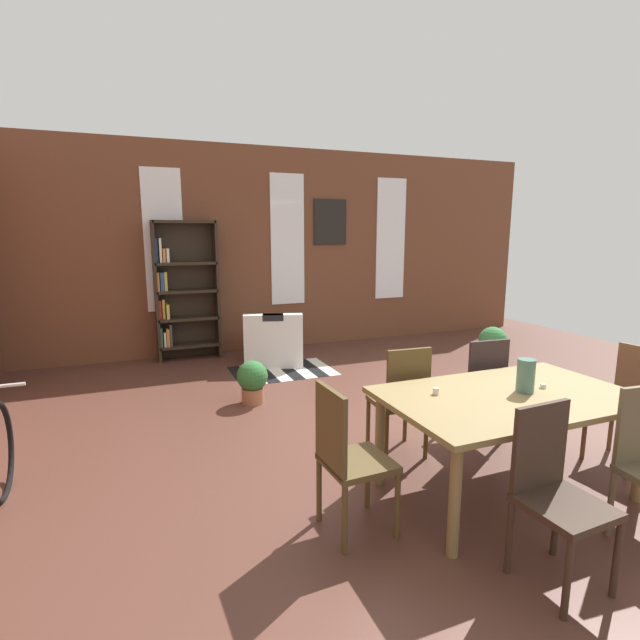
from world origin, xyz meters
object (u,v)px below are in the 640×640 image
bookshelf_tall (182,291)px  armchair_white (273,344)px  potted_plant_corner (492,344)px  dining_chair_far_left (401,398)px  dining_chair_far_right (479,386)px  dining_table (509,405)px  dining_chair_near_left (554,489)px  vase_on_table (526,376)px  potted_plant_by_shelf (252,380)px  dining_chair_head_left (347,455)px  dining_chair_head_right (629,401)px

bookshelf_tall → armchair_white: 1.54m
potted_plant_corner → dining_chair_far_left: bearing=-143.8°
dining_chair_far_right → armchair_white: dining_chair_far_right is taller
dining_table → dining_chair_near_left: dining_chair_near_left is taller
vase_on_table → dining_chair_far_right: vase_on_table is taller
dining_chair_near_left → potted_plant_by_shelf: bearing=104.5°
potted_plant_by_shelf → dining_chair_far_left: bearing=-64.0°
dining_chair_far_left → potted_plant_corner: (2.70, 1.98, -0.23)m
bookshelf_tall → dining_chair_near_left: bearing=-76.6°
dining_chair_far_left → dining_chair_head_left: bearing=-138.0°
armchair_white → potted_plant_corner: size_ratio=1.85×
dining_chair_far_left → potted_plant_by_shelf: (-0.83, 1.70, -0.25)m
potted_plant_corner → dining_chair_near_left: bearing=-127.6°
dining_chair_far_left → potted_plant_corner: 3.36m
vase_on_table → dining_chair_head_right: size_ratio=0.25×
dining_chair_head_right → armchair_white: bearing=114.5°
dining_chair_far_left → bookshelf_tall: 4.15m
bookshelf_tall → armchair_white: (1.14, -0.72, -0.73)m
dining_chair_head_left → potted_plant_by_shelf: bearing=89.5°
dining_chair_head_left → armchair_white: bearing=80.0°
dining_chair_head_right → potted_plant_by_shelf: dining_chair_head_right is taller
dining_chair_head_right → potted_plant_by_shelf: 3.51m
potted_plant_corner → potted_plant_by_shelf: bearing=-175.6°
dining_chair_far_right → bookshelf_tall: 4.46m
potted_plant_by_shelf → vase_on_table: bearing=-61.1°
vase_on_table → bookshelf_tall: bookshelf_tall is taller
vase_on_table → dining_chair_far_left: (-0.53, 0.76, -0.34)m
bookshelf_tall → dining_chair_head_left: bearing=-84.6°
dining_chair_head_right → armchair_white: 4.36m
vase_on_table → dining_chair_far_right: (0.26, 0.76, -0.34)m
dining_chair_far_left → dining_chair_head_left: 1.15m
dining_chair_far_right → dining_chair_head_right: bearing=-41.3°
dining_chair_far_right → dining_chair_far_left: bearing=-180.0°
dining_chair_head_left → bookshelf_tall: 4.73m
dining_table → potted_plant_by_shelf: (-1.23, 2.47, -0.40)m
dining_chair_near_left → bookshelf_tall: 5.62m
dining_chair_near_left → armchair_white: bearing=91.8°
dining_chair_far_left → dining_chair_far_right: bearing=0.0°
dining_chair_far_left → dining_chair_head_right: 1.82m
vase_on_table → potted_plant_by_shelf: (-1.36, 2.47, -0.60)m
dining_chair_head_right → bookshelf_tall: size_ratio=0.47×
dining_chair_far_left → bookshelf_tall: bookshelf_tall is taller
potted_plant_by_shelf → dining_chair_near_left: bearing=-75.5°
dining_chair_near_left → bookshelf_tall: bookshelf_tall is taller
dining_chair_head_right → potted_plant_corner: size_ratio=1.78×
vase_on_table → bookshelf_tall: size_ratio=0.12×
dining_table → vase_on_table: vase_on_table is taller
dining_chair_far_right → armchair_white: 3.34m
dining_table → dining_chair_far_right: (0.39, 0.76, -0.15)m
dining_table → armchair_white: bearing=97.9°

